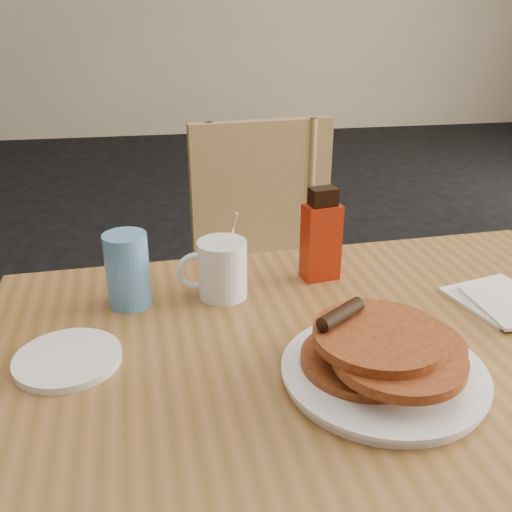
{
  "coord_description": "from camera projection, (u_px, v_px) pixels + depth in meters",
  "views": [
    {
      "loc": [
        -0.18,
        -0.8,
        1.25
      ],
      "look_at": [
        -0.04,
        0.03,
        0.87
      ],
      "focal_mm": 40.0,
      "sensor_mm": 36.0,
      "label": 1
    }
  ],
  "objects": [
    {
      "name": "syrup_bottle",
      "position": [
        321.0,
        237.0,
        1.08
      ],
      "size": [
        0.07,
        0.06,
        0.18
      ],
      "rotation": [
        0.0,
        0.0,
        0.17
      ],
      "color": "maroon",
      "rests_on": "main_table"
    },
    {
      "name": "pancake_plate",
      "position": [
        384.0,
        361.0,
        0.8
      ],
      "size": [
        0.29,
        0.29,
        0.1
      ],
      "rotation": [
        0.0,
        0.0,
        0.2
      ],
      "color": "white",
      "rests_on": "main_table"
    },
    {
      "name": "napkin_stack",
      "position": [
        510.0,
        301.0,
        1.01
      ],
      "size": [
        0.19,
        0.2,
        0.01
      ],
      "rotation": [
        0.0,
        0.0,
        0.23
      ],
      "color": "silver",
      "rests_on": "main_table"
    },
    {
      "name": "side_saucer",
      "position": [
        68.0,
        359.0,
        0.85
      ],
      "size": [
        0.17,
        0.17,
        0.01
      ],
      "primitive_type": "cylinder",
      "rotation": [
        0.0,
        0.0,
        0.08
      ],
      "color": "white",
      "rests_on": "main_table"
    },
    {
      "name": "blue_tumbler",
      "position": [
        128.0,
        270.0,
        0.99
      ],
      "size": [
        0.09,
        0.09,
        0.13
      ],
      "primitive_type": "cylinder",
      "rotation": [
        0.0,
        0.0,
        -0.22
      ],
      "color": "#5087BD",
      "rests_on": "main_table"
    },
    {
      "name": "main_table",
      "position": [
        338.0,
        367.0,
        0.92
      ],
      "size": [
        1.2,
        0.85,
        0.75
      ],
      "rotation": [
        0.0,
        0.0,
        0.05
      ],
      "color": "#905D33",
      "rests_on": "floor"
    },
    {
      "name": "chair_main_far",
      "position": [
        267.0,
        256.0,
        1.67
      ],
      "size": [
        0.46,
        0.46,
        0.93
      ],
      "rotation": [
        0.0,
        0.0,
        0.09
      ],
      "color": "#A57F4D",
      "rests_on": "floor"
    },
    {
      "name": "coffee_mug",
      "position": [
        221.0,
        268.0,
        1.02
      ],
      "size": [
        0.13,
        0.09,
        0.17
      ],
      "rotation": [
        0.0,
        0.0,
        0.01
      ],
      "color": "white",
      "rests_on": "main_table"
    }
  ]
}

